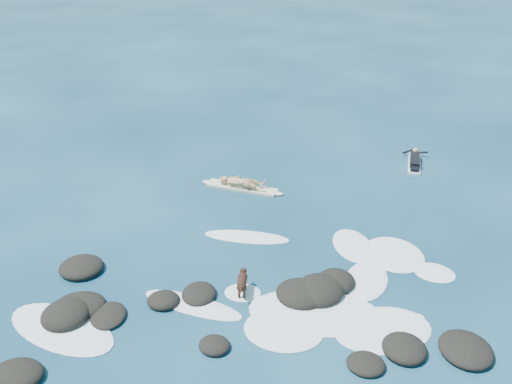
# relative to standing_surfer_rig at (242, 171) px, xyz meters

# --- Properties ---
(ground) EXTENTS (160.00, 160.00, 0.00)m
(ground) POSITION_rel_standing_surfer_rig_xyz_m (2.71, -5.94, -0.78)
(ground) COLOR #0A2642
(ground) RESTS_ON ground
(reef_rocks) EXTENTS (12.78, 6.03, 0.62)m
(reef_rocks) POSITION_rel_standing_surfer_rig_xyz_m (0.80, -7.67, -0.66)
(reef_rocks) COLOR black
(reef_rocks) RESTS_ON ground
(breaking_foam) EXTENTS (13.06, 7.87, 0.12)m
(breaking_foam) POSITION_rel_standing_surfer_rig_xyz_m (2.79, -6.77, -0.77)
(breaking_foam) COLOR white
(breaking_foam) RESTS_ON ground
(standing_surfer_rig) EXTENTS (3.46, 1.19, 1.98)m
(standing_surfer_rig) POSITION_rel_standing_surfer_rig_xyz_m (0.00, 0.00, 0.00)
(standing_surfer_rig) COLOR beige
(standing_surfer_rig) RESTS_ON ground
(paddling_surfer_rig) EXTENTS (1.13, 2.54, 0.44)m
(paddling_surfer_rig) POSITION_rel_standing_surfer_rig_xyz_m (7.13, 3.40, -0.63)
(paddling_surfer_rig) COLOR white
(paddling_surfer_rig) RESTS_ON ground
(dog) EXTENTS (0.32, 1.10, 0.70)m
(dog) POSITION_rel_standing_surfer_rig_xyz_m (1.08, -6.77, -0.32)
(dog) COLOR black
(dog) RESTS_ON ground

